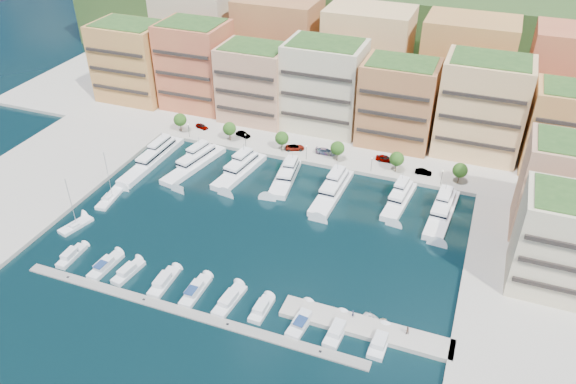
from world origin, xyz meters
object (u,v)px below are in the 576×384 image
Objects in this scene: car_3 at (325,151)px; yacht_2 at (241,169)px; lamppost_1 at (245,139)px; tree_5 at (460,170)px; lamppost_3 at (372,162)px; cruiser_0 at (71,256)px; tree_4 at (397,159)px; yacht_4 at (333,190)px; cruiser_5 at (229,301)px; cruiser_1 at (106,266)px; cruiser_3 at (164,282)px; car_1 at (243,134)px; yacht_6 at (442,211)px; sailboat_1 at (111,198)px; person_1 at (407,330)px; tender_3 at (383,319)px; car_5 at (423,172)px; tree_3 at (337,148)px; lamppost_4 at (442,175)px; tree_1 at (229,129)px; tree_0 at (180,120)px; yacht_0 at (154,157)px; car_2 at (295,147)px; tree_2 at (282,138)px; cruiser_4 at (195,291)px; cruiser_7 at (302,321)px; yacht_1 at (195,163)px; cruiser_2 at (128,272)px; cruiser_8 at (337,331)px; cruiser_9 at (380,343)px; cruiser_6 at (261,310)px; sailboat_0 at (76,226)px; car_4 at (385,158)px; yacht_5 at (400,198)px; tender_2 at (372,318)px.

yacht_2 is at bearing 126.43° from car_3.
tree_5 is at bearing 2.27° from lamppost_1.
lamppost_3 is 75.99m from cruiser_0.
tree_4 is 1.04× the size of car_3.
yacht_4 is 2.35× the size of cruiser_5.
cruiser_3 is at bearing 0.09° from cruiser_1.
car_1 is at bearing 99.81° from cruiser_3.
sailboat_1 is (-77.35, -22.05, -0.90)m from yacht_6.
sailboat_1 is 7.64× the size of person_1.
car_5 reaches higher than tender_3.
lamppost_4 is (28.00, -2.30, -0.92)m from tree_3.
car_5 is at bearing 114.93° from yacht_6.
tree_1 is 0.43× the size of sailboat_1.
tree_5 is 3.27× the size of person_1.
yacht_0 is at bearing -86.56° from tree_0.
car_3 is at bearing 64.50° from cruiser_1.
tree_2 is at bearing 90.20° from car_2.
cruiser_4 is 0.98× the size of cruiser_7.
tree_5 is 68.87m from yacht_1.
tree_1 is 0.62× the size of cruiser_4.
tree_0 is 0.64× the size of cruiser_3.
tree_0 is at bearing 109.67° from cruiser_2.
cruiser_2 is 23.02m from cruiser_5.
cruiser_2 is (4.76, -58.09, -4.20)m from tree_1.
cruiser_3 is 1.03× the size of cruiser_8.
yacht_6 is at bearing 31.59° from cruiser_0.
tree_1 reaches higher than car_2.
tree_4 reaches higher than lamppost_4.
tree_5 is 0.64× the size of cruiser_3.
yacht_6 is 2.71× the size of cruiser_9.
cruiser_6 is at bearing 0.02° from cruiser_2.
sailboat_0 reaches higher than cruiser_6.
yacht_0 is 4.89× the size of car_3.
sailboat_0 is (-77.90, -34.63, -0.89)m from yacht_6.
cruiser_1 is 1.83× the size of car_4.
tree_0 and tree_2 have the same top height.
sailboat_0 reaches higher than yacht_0.
cruiser_8 is at bearing -92.76° from yacht_5.
yacht_2 is 2.18× the size of cruiser_7.
cruiser_4 is 0.98× the size of cruiser_5.
sailboat_1 reaches higher than tender_2.
yacht_2 reaches higher than cruiser_6.
cruiser_0 is at bearing 111.64° from tender_2.
cruiser_5 is 6.01× the size of tender_3.
tree_3 is 26.43m from yacht_2.
lamppost_1 is 49.24m from car_5.
cruiser_9 is at bearing -66.45° from tree_3.
tender_3 is (66.04, 5.83, -0.14)m from cruiser_0.
tree_1 is 1.62× the size of tender_2.
cruiser_7 is (42.71, -58.12, -4.17)m from tree_1.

